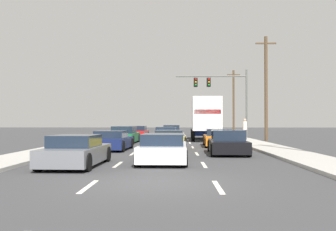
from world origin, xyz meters
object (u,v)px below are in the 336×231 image
at_px(car_green, 124,135).
at_px(traffic_signal_mast, 218,88).
at_px(utility_pole_mid, 266,87).
at_px(car_black, 228,143).
at_px(car_orange, 218,138).
at_px(car_navy, 112,141).
at_px(car_yellow, 170,140).
at_px(car_tan, 172,132).
at_px(car_white, 163,149).
at_px(box_truck, 205,117).
at_px(car_gray, 76,152).
at_px(pedestrian_near_corner, 245,129).
at_px(car_silver, 166,135).
at_px(utility_pole_far, 234,101).
at_px(car_red, 138,133).

xyz_separation_m(car_green, traffic_signal_mast, (8.54, 10.74, 4.68)).
bearing_deg(utility_pole_mid, car_green, -164.44).
bearing_deg(car_black, car_orange, 88.32).
xyz_separation_m(car_navy, car_yellow, (3.38, 1.45, -0.01)).
xyz_separation_m(car_tan, utility_pole_mid, (8.28, -4.59, 4.09)).
distance_m(car_white, box_truck, 18.63).
bearing_deg(car_yellow, car_navy, -156.72).
xyz_separation_m(car_navy, car_gray, (-0.03, -7.88, 0.01)).
xyz_separation_m(traffic_signal_mast, pedestrian_near_corner, (1.50, -7.58, -4.24)).
distance_m(car_green, car_white, 14.15).
xyz_separation_m(car_tan, traffic_signal_mast, (4.90, 2.83, 4.68)).
distance_m(car_gray, box_truck, 20.86).
bearing_deg(traffic_signal_mast, car_silver, -118.57).
height_order(utility_pole_mid, pedestrian_near_corner, utility_pole_mid).
distance_m(car_gray, pedestrian_near_corner, 20.79).
bearing_deg(car_silver, car_navy, -109.69).
bearing_deg(car_orange, traffic_signal_mast, 83.71).
height_order(car_white, utility_pole_far, utility_pole_far).
height_order(car_white, pedestrian_near_corner, pedestrian_near_corner).
distance_m(car_orange, car_black, 6.08).
bearing_deg(box_truck, car_tan, 132.88).
distance_m(car_red, car_white, 21.64).
xyz_separation_m(car_black, pedestrian_near_corner, (3.27, 12.93, 0.49)).
distance_m(car_red, car_green, 7.69).
xyz_separation_m(car_silver, car_orange, (3.69, -4.74, -0.03)).
xyz_separation_m(car_navy, box_truck, (6.44, 11.88, 1.56)).
height_order(car_navy, car_white, car_white).
relative_size(car_navy, car_black, 0.94).
distance_m(box_truck, car_black, 14.44).
bearing_deg(car_black, box_truck, 90.20).
xyz_separation_m(box_truck, car_orange, (0.23, -8.28, -1.55)).
bearing_deg(car_orange, car_red, 120.45).
bearing_deg(car_gray, car_tan, 81.64).
bearing_deg(box_truck, car_red, 154.37).
height_order(car_gray, car_yellow, car_gray).
bearing_deg(car_gray, utility_pole_mid, 57.74).
relative_size(car_gray, box_truck, 0.51).
relative_size(car_green, car_navy, 1.09).
bearing_deg(car_silver, utility_pole_far, 68.05).
height_order(car_gray, utility_pole_mid, utility_pole_mid).
relative_size(car_yellow, car_white, 0.94).
relative_size(car_green, car_black, 1.02).
distance_m(car_silver, utility_pole_mid, 9.85).
relative_size(utility_pole_mid, utility_pole_far, 1.03).
xyz_separation_m(car_green, pedestrian_near_corner, (10.04, 3.16, 0.44)).
bearing_deg(car_silver, car_orange, -52.11).
relative_size(car_green, traffic_signal_mast, 0.58).
height_order(car_navy, car_yellow, car_navy).
distance_m(traffic_signal_mast, utility_pole_far, 12.84).
height_order(car_navy, pedestrian_near_corner, pedestrian_near_corner).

